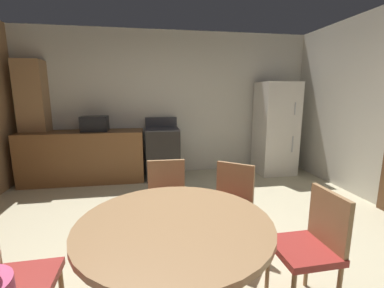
{
  "coord_description": "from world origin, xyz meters",
  "views": [
    {
      "loc": [
        -0.41,
        -2.18,
        1.53
      ],
      "look_at": [
        0.12,
        0.94,
        0.92
      ],
      "focal_mm": 24.08,
      "sensor_mm": 36.0,
      "label": 1
    }
  ],
  "objects": [
    {
      "name": "chair_northeast",
      "position": [
        0.35,
        0.06,
        0.5
      ],
      "size": [
        0.56,
        0.56,
        0.87
      ],
      "rotation": [
        0.0,
        0.0,
        4.04
      ],
      "color": "#9E754C",
      "rests_on": "ground"
    },
    {
      "name": "ground_plane",
      "position": [
        0.0,
        0.0,
        0.0
      ],
      "size": [
        14.0,
        14.0,
        0.0
      ],
      "primitive_type": "plane",
      "color": "beige"
    },
    {
      "name": "pantry_column",
      "position": [
        -2.35,
        2.68,
        1.05
      ],
      "size": [
        0.44,
        0.36,
        2.1
      ],
      "primitive_type": "cube",
      "color": "#9E754C",
      "rests_on": "ground"
    },
    {
      "name": "microwave",
      "position": [
        -1.33,
        2.5,
        1.03
      ],
      "size": [
        0.44,
        0.32,
        0.26
      ],
      "primitive_type": "cube",
      "color": "black",
      "rests_on": "kitchen_counter"
    },
    {
      "name": "kitchen_counter",
      "position": [
        -1.55,
        2.5,
        0.45
      ],
      "size": [
        2.05,
        0.6,
        0.9
      ],
      "primitive_type": "cube",
      "color": "brown",
      "rests_on": "ground"
    },
    {
      "name": "refrigerator",
      "position": [
        2.02,
        2.45,
        0.88
      ],
      "size": [
        0.68,
        0.68,
        1.76
      ],
      "color": "silver",
      "rests_on": "ground"
    },
    {
      "name": "chair_west",
      "position": [
        -1.25,
        -0.73,
        0.5
      ],
      "size": [
        0.41,
        0.41,
        0.87
      ],
      "rotation": [
        0.0,
        0.0,
        6.31
      ],
      "color": "#9E754C",
      "rests_on": "ground"
    },
    {
      "name": "chair_east",
      "position": [
        0.71,
        -0.69,
        0.5
      ],
      "size": [
        0.41,
        0.41,
        0.87
      ],
      "rotation": [
        0.0,
        0.0,
        3.16
      ],
      "color": "#9E754C",
      "rests_on": "ground"
    },
    {
      "name": "oven_range",
      "position": [
        -0.17,
        2.5,
        0.47
      ],
      "size": [
        0.6,
        0.6,
        1.1
      ],
      "color": "black",
      "rests_on": "ground"
    },
    {
      "name": "dining_table",
      "position": [
        -0.27,
        -0.71,
        0.6
      ],
      "size": [
        1.22,
        1.22,
        0.76
      ],
      "color": "#9E754C",
      "rests_on": "ground"
    },
    {
      "name": "wall_back",
      "position": [
        0.0,
        2.9,
        1.35
      ],
      "size": [
        5.75,
        0.12,
        2.7
      ],
      "primitive_type": "cube",
      "color": "beige",
      "rests_on": "ground"
    },
    {
      "name": "chair_north",
      "position": [
        -0.25,
        0.27,
        0.5
      ],
      "size": [
        0.41,
        0.41,
        0.87
      ],
      "rotation": [
        0.0,
        0.0,
        4.69
      ],
      "color": "#9E754C",
      "rests_on": "ground"
    }
  ]
}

